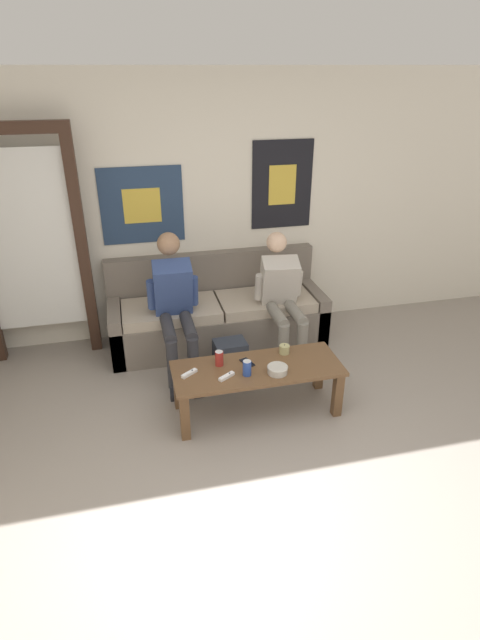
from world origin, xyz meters
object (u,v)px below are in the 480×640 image
(coffee_table, at_px, (257,375))
(pillar_candle, at_px, (284,349))
(game_controller_near_left, at_px, (227,376))
(drink_can_red, at_px, (219,358))
(person_seated_teen, at_px, (282,294))
(ceramic_bowl, at_px, (278,369))
(game_controller_near_right, at_px, (189,373))
(couch, at_px, (217,315))
(person_seated_adult, at_px, (175,301))
(drink_can_blue, at_px, (247,368))
(cell_phone, at_px, (247,363))
(backpack, at_px, (231,360))

(coffee_table, distance_m, pillar_candle, 0.33)
(game_controller_near_left, bearing_deg, drink_can_red, 95.33)
(person_seated_teen, relative_size, drink_can_red, 9.35)
(ceramic_bowl, height_order, pillar_candle, pillar_candle)
(pillar_candle, xyz_separation_m, game_controller_near_right, (-0.81, -0.14, -0.02))
(couch, distance_m, pillar_candle, 1.16)
(couch, distance_m, person_seated_teen, 0.75)
(person_seated_adult, height_order, drink_can_blue, person_seated_adult)
(couch, bearing_deg, game_controller_near_left, -98.11)
(couch, bearing_deg, drink_can_blue, -91.26)
(person_seated_teen, distance_m, drink_can_red, 1.10)
(coffee_table, bearing_deg, drink_can_blue, -139.93)
(drink_can_blue, xyz_separation_m, cell_phone, (0.04, 0.16, -0.06))
(coffee_table, xyz_separation_m, drink_can_blue, (-0.11, -0.09, 0.13))
(ceramic_bowl, bearing_deg, pillar_candle, 62.21)
(ceramic_bowl, bearing_deg, drink_can_blue, 172.64)
(game_controller_near_right, bearing_deg, ceramic_bowl, -11.52)
(pillar_candle, bearing_deg, coffee_table, -150.53)
(person_seated_teen, bearing_deg, ceramic_bowl, -109.41)
(person_seated_adult, bearing_deg, drink_can_blue, -66.12)
(game_controller_near_right, xyz_separation_m, cell_phone, (0.47, 0.06, -0.01))
(backpack, distance_m, game_controller_near_right, 0.73)
(backpack, distance_m, drink_can_blue, 0.70)
(coffee_table, height_order, game_controller_near_left, game_controller_near_left)
(couch, bearing_deg, pillar_candle, -72.15)
(person_seated_adult, distance_m, cell_phone, 0.96)
(person_seated_adult, bearing_deg, coffee_table, -58.55)
(game_controller_near_left, bearing_deg, coffee_table, 19.07)
(drink_can_red, xyz_separation_m, game_controller_near_left, (0.02, -0.19, -0.05))
(person_seated_teen, xyz_separation_m, drink_can_red, (-0.76, -0.77, -0.14))
(pillar_candle, bearing_deg, person_seated_adult, 138.26)
(couch, xyz_separation_m, game_controller_near_left, (-0.19, -1.33, 0.15))
(drink_can_blue, height_order, game_controller_near_right, drink_can_blue)
(drink_can_red, relative_size, cell_phone, 0.83)
(coffee_table, distance_m, cell_phone, 0.12)
(person_seated_teen, xyz_separation_m, game_controller_near_right, (-1.02, -0.86, -0.19))
(person_seated_teen, distance_m, backpack, 0.81)
(backpack, relative_size, drink_can_red, 2.91)
(cell_phone, bearing_deg, couch, 90.71)
(person_seated_adult, xyz_separation_m, backpack, (0.44, -0.33, -0.49))
(couch, distance_m, coffee_table, 1.25)
(couch, bearing_deg, drink_can_red, -100.30)
(backpack, bearing_deg, game_controller_near_right, -129.95)
(backpack, bearing_deg, ceramic_bowl, -71.17)
(person_seated_adult, xyz_separation_m, pillar_candle, (0.81, -0.72, -0.20))
(couch, bearing_deg, coffee_table, -86.41)
(ceramic_bowl, bearing_deg, person_seated_adult, 123.65)
(drink_can_blue, bearing_deg, ceramic_bowl, -7.36)
(pillar_candle, distance_m, game_controller_near_right, 0.82)
(couch, xyz_separation_m, drink_can_blue, (-0.03, -1.33, 0.20))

